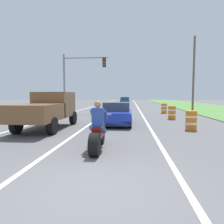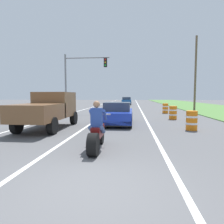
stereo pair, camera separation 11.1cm
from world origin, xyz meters
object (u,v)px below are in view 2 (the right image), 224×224
(motorcycle_with_rider, at_px, (97,133))
(pickup_truck_left_lane_brown, at_px, (49,108))
(construction_barrel_mid, at_px, (173,113))
(construction_barrel_far, at_px, (165,108))
(sports_car_blue, at_px, (117,114))
(distant_car_far_ahead, at_px, (127,101))
(traffic_light_mast_near, at_px, (79,74))
(construction_barrel_nearest, at_px, (192,120))

(motorcycle_with_rider, relative_size, pickup_truck_left_lane_brown, 0.46)
(construction_barrel_mid, height_order, construction_barrel_far, same)
(sports_car_blue, distance_m, construction_barrel_mid, 4.93)
(construction_barrel_mid, relative_size, distant_car_far_ahead, 0.25)
(sports_car_blue, height_order, traffic_light_mast_near, traffic_light_mast_near)
(construction_barrel_mid, bearing_deg, distant_car_far_ahead, 100.08)
(construction_barrel_far, bearing_deg, traffic_light_mast_near, -178.86)
(construction_barrel_nearest, height_order, construction_barrel_far, same)
(pickup_truck_left_lane_brown, bearing_deg, motorcycle_with_rider, -50.72)
(traffic_light_mast_near, height_order, construction_barrel_nearest, traffic_light_mast_near)
(construction_barrel_far, xyz_separation_m, distant_car_far_ahead, (-4.46, 18.56, 0.27))
(construction_barrel_nearest, bearing_deg, traffic_light_mast_near, 131.08)
(construction_barrel_mid, relative_size, construction_barrel_far, 1.00)
(pickup_truck_left_lane_brown, distance_m, traffic_light_mast_near, 10.48)
(pickup_truck_left_lane_brown, xyz_separation_m, construction_barrel_mid, (7.53, 5.03, -0.60))
(sports_car_blue, distance_m, construction_barrel_far, 9.13)
(construction_barrel_far, relative_size, distant_car_far_ahead, 0.25)
(motorcycle_with_rider, xyz_separation_m, construction_barrel_far, (4.38, 14.33, -0.09))
(traffic_light_mast_near, height_order, distant_car_far_ahead, traffic_light_mast_near)
(motorcycle_with_rider, relative_size, construction_barrel_far, 2.21)
(pickup_truck_left_lane_brown, xyz_separation_m, construction_barrel_far, (7.77, 10.19, -0.60))
(motorcycle_with_rider, bearing_deg, construction_barrel_mid, 65.69)
(construction_barrel_nearest, distance_m, construction_barrel_far, 9.97)
(pickup_truck_left_lane_brown, relative_size, construction_barrel_far, 4.80)
(construction_barrel_far, bearing_deg, construction_barrel_mid, -92.69)
(motorcycle_with_rider, relative_size, traffic_light_mast_near, 0.37)
(sports_car_blue, relative_size, distant_car_far_ahead, 1.08)
(motorcycle_with_rider, xyz_separation_m, traffic_light_mast_near, (-4.38, 14.16, 3.41))
(pickup_truck_left_lane_brown, bearing_deg, distant_car_far_ahead, 83.44)
(construction_barrel_mid, height_order, distant_car_far_ahead, distant_car_far_ahead)
(pickup_truck_left_lane_brown, height_order, distant_car_far_ahead, pickup_truck_left_lane_brown)
(pickup_truck_left_lane_brown, bearing_deg, construction_barrel_mid, 33.74)
(construction_barrel_mid, bearing_deg, traffic_light_mast_near, 149.62)
(pickup_truck_left_lane_brown, distance_m, construction_barrel_mid, 9.07)
(pickup_truck_left_lane_brown, height_order, construction_barrel_far, pickup_truck_left_lane_brown)
(pickup_truck_left_lane_brown, xyz_separation_m, distant_car_far_ahead, (3.31, 28.75, -0.33))
(construction_barrel_nearest, xyz_separation_m, construction_barrel_far, (0.22, 9.97, 0.00))
(sports_car_blue, distance_m, pickup_truck_left_lane_brown, 4.17)
(sports_car_blue, relative_size, pickup_truck_left_lane_brown, 0.90)
(distant_car_far_ahead, bearing_deg, motorcycle_with_rider, -89.87)
(motorcycle_with_rider, height_order, traffic_light_mast_near, traffic_light_mast_near)
(traffic_light_mast_near, bearing_deg, pickup_truck_left_lane_brown, -84.35)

